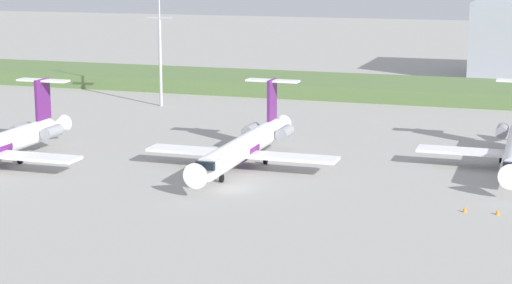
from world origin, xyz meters
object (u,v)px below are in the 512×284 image
(antenna_mast, at_px, (160,50))
(safety_cone_mid_marker, at_px, (497,212))
(safety_cone_front_marker, at_px, (465,209))
(regional_jet_second, at_px, (245,145))

(antenna_mast, relative_size, safety_cone_mid_marker, 40.57)
(safety_cone_front_marker, xyz_separation_m, safety_cone_mid_marker, (3.07, 0.08, 0.00))
(safety_cone_front_marker, bearing_deg, antenna_mast, 137.79)
(safety_cone_mid_marker, bearing_deg, safety_cone_front_marker, -178.50)
(safety_cone_mid_marker, bearing_deg, regional_jet_second, 158.56)
(safety_cone_front_marker, relative_size, safety_cone_mid_marker, 1.00)
(regional_jet_second, distance_m, safety_cone_mid_marker, 31.72)
(regional_jet_second, xyz_separation_m, safety_cone_front_marker, (26.38, -11.65, -2.26))
(safety_cone_front_marker, bearing_deg, safety_cone_mid_marker, 1.50)
(regional_jet_second, height_order, safety_cone_mid_marker, regional_jet_second)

